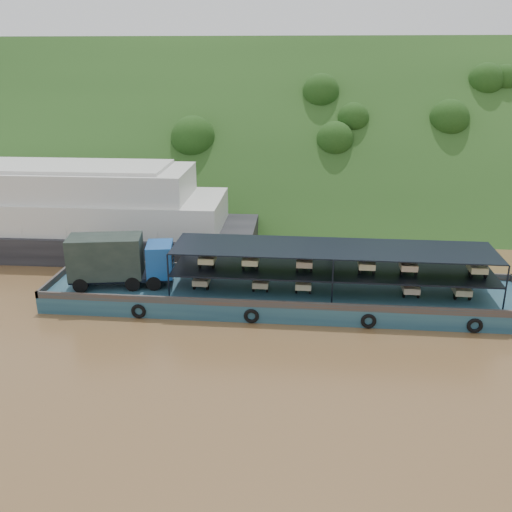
{
  "coord_description": "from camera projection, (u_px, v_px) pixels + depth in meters",
  "views": [
    {
      "loc": [
        2.0,
        -37.51,
        17.59
      ],
      "look_at": [
        -2.0,
        3.0,
        3.2
      ],
      "focal_mm": 40.0,
      "sensor_mm": 36.0,
      "label": 1
    }
  ],
  "objects": [
    {
      "name": "hillside",
      "position": [
        296.0,
        196.0,
        75.02
      ],
      "size": [
        140.0,
        39.6,
        39.6
      ],
      "primitive_type": "cube",
      "rotation": [
        0.79,
        0.0,
        0.0
      ],
      "color": "#1B3714",
      "rests_on": "ground"
    },
    {
      "name": "passenger_ferry",
      "position": [
        43.0,
        213.0,
        53.85
      ],
      "size": [
        40.35,
        10.81,
        8.13
      ],
      "rotation": [
        0.0,
        0.0,
        0.02
      ],
      "color": "black",
      "rests_on": "ground"
    },
    {
      "name": "ground",
      "position": [
        279.0,
        312.0,
        41.25
      ],
      "size": [
        160.0,
        160.0,
        0.0
      ],
      "primitive_type": "plane",
      "color": "brown",
      "rests_on": "ground"
    },
    {
      "name": "cargo_barge",
      "position": [
        262.0,
        288.0,
        42.33
      ],
      "size": [
        35.0,
        7.18,
        5.06
      ],
      "color": "#16374E",
      "rests_on": "ground"
    }
  ]
}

